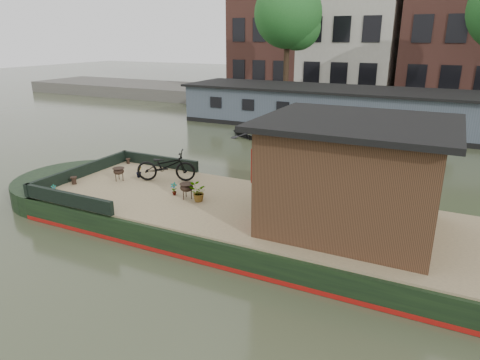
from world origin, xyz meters
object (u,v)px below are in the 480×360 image
at_px(potted_plant_a, 174,189).
at_px(brazier_rear, 187,191).
at_px(dinghy, 261,132).
at_px(cabin, 353,174).
at_px(brazier_front, 119,174).
at_px(bicycle, 166,166).

height_order(potted_plant_a, brazier_rear, brazier_rear).
xyz_separation_m(brazier_rear, dinghy, (-2.18, 9.83, -0.54)).
bearing_deg(cabin, brazier_rear, -177.61).
distance_m(potted_plant_a, dinghy, 9.95).
height_order(brazier_rear, dinghy, brazier_rear).
height_order(brazier_front, brazier_rear, brazier_rear).
bearing_deg(potted_plant_a, cabin, 1.50).
bearing_deg(brazier_front, bicycle, 26.43).
relative_size(cabin, brazier_front, 10.18).
xyz_separation_m(potted_plant_a, dinghy, (-1.73, 9.78, -0.51)).
height_order(bicycle, brazier_rear, bicycle).
xyz_separation_m(cabin, potted_plant_a, (-4.66, -0.12, -1.05)).
bearing_deg(potted_plant_a, brazier_rear, -6.87).
relative_size(cabin, brazier_rear, 9.59).
distance_m(cabin, brazier_front, 6.91).
height_order(bicycle, dinghy, bicycle).
bearing_deg(brazier_rear, cabin, 2.39).
height_order(brazier_front, dinghy, brazier_front).
xyz_separation_m(bicycle, potted_plant_a, (0.91, -0.93, -0.27)).
relative_size(bicycle, brazier_front, 4.40).
bearing_deg(dinghy, brazier_front, -162.34).
bearing_deg(cabin, potted_plant_a, -178.50).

